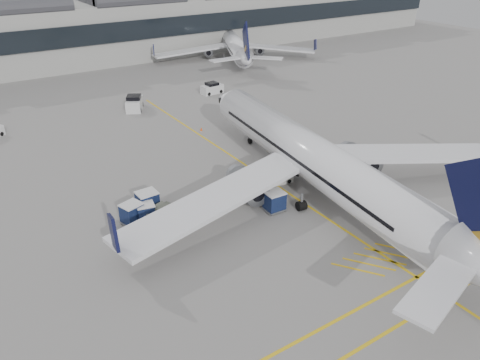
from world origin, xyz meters
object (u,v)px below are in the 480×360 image
ramp_agent_a (241,179)px  baggage_cart_a (275,201)px  airliner_main (317,161)px  pushback_tug (162,214)px  belt_loader (273,179)px  ramp_agent_b (214,195)px

ramp_agent_a → baggage_cart_a: bearing=-128.7°
airliner_main → pushback_tug: size_ratio=14.80×
belt_loader → pushback_tug: 12.35m
ramp_agent_a → pushback_tug: ramp_agent_a is taller
baggage_cart_a → ramp_agent_a: baggage_cart_a is taller
baggage_cart_a → ramp_agent_a: bearing=93.1°
airliner_main → belt_loader: 5.33m
airliner_main → ramp_agent_a: airliner_main is taller
ramp_agent_a → pushback_tug: (-9.18, -1.34, -0.25)m
ramp_agent_b → ramp_agent_a: bearing=158.5°
ramp_agent_a → ramp_agent_b: ramp_agent_a is taller
baggage_cart_a → ramp_agent_b: 5.77m
belt_loader → pushback_tug: bearing=-171.1°
airliner_main → ramp_agent_a: size_ratio=24.48×
airliner_main → pushback_tug: (-14.44, 3.56, -2.84)m
ramp_agent_a → pushback_tug: bearing=148.8°
airliner_main → pushback_tug: bearing=173.2°
baggage_cart_a → ramp_agent_a: size_ratio=1.05×
baggage_cart_a → pushback_tug: (-9.26, 4.00, -0.36)m
ramp_agent_b → pushback_tug: 5.35m
belt_loader → ramp_agent_b: size_ratio=2.85×
airliner_main → baggage_cart_a: (-5.18, -0.43, -2.47)m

